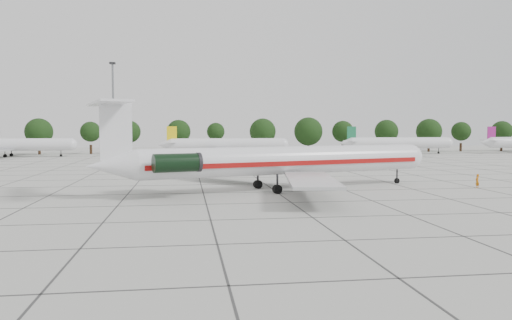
% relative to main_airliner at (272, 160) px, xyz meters
% --- Properties ---
extents(ground, '(260.00, 260.00, 0.00)m').
position_rel_main_airliner_xyz_m(ground, '(0.28, -1.01, -3.40)').
color(ground, '#B7B7B0').
rests_on(ground, ground).
extents(apron_joints, '(170.00, 170.00, 0.02)m').
position_rel_main_airliner_xyz_m(apron_joints, '(0.28, 13.99, -3.39)').
color(apron_joints, '#383838').
rests_on(apron_joints, ground).
extents(main_airliner, '(40.35, 30.97, 9.63)m').
position_rel_main_airliner_xyz_m(main_airliner, '(0.00, 0.00, 0.00)').
color(main_airliner, silver).
rests_on(main_airliner, ground).
extents(ground_crew, '(0.72, 0.65, 1.65)m').
position_rel_main_airliner_xyz_m(ground_crew, '(24.20, -1.00, -2.57)').
color(ground_crew, '#C2630B').
rests_on(ground_crew, ground).
extents(bg_airliner_b, '(28.24, 27.20, 7.40)m').
position_rel_main_airliner_xyz_m(bg_airliner_b, '(-51.21, 72.58, -0.49)').
color(bg_airliner_b, silver).
rests_on(bg_airliner_b, ground).
extents(bg_airliner_c, '(28.24, 27.20, 7.40)m').
position_rel_main_airliner_xyz_m(bg_airliner_c, '(0.43, 66.41, -0.49)').
color(bg_airliner_c, silver).
rests_on(bg_airliner_c, ground).
extents(bg_airliner_d, '(28.24, 27.20, 7.40)m').
position_rel_main_airliner_xyz_m(bg_airliner_d, '(47.20, 72.27, -0.49)').
color(bg_airliner_d, silver).
rests_on(bg_airliner_d, ground).
extents(tree_line, '(249.86, 8.44, 10.22)m').
position_rel_main_airliner_xyz_m(tree_line, '(-11.40, 83.99, 2.58)').
color(tree_line, '#332114').
rests_on(tree_line, ground).
extents(floodlight_mast, '(1.60, 1.60, 25.45)m').
position_rel_main_airliner_xyz_m(floodlight_mast, '(-29.72, 90.99, 10.88)').
color(floodlight_mast, slate).
rests_on(floodlight_mast, ground).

